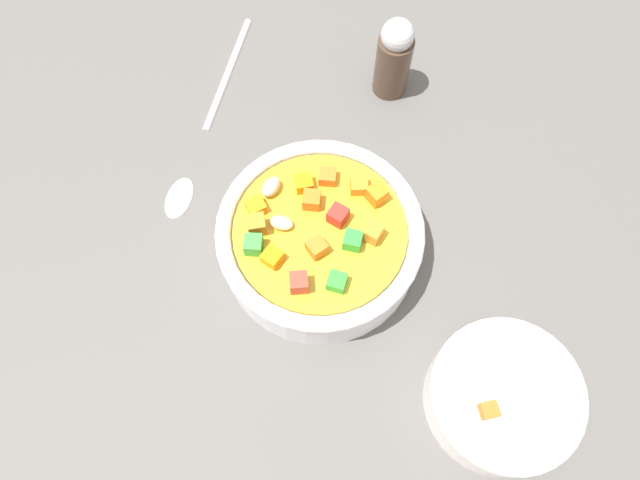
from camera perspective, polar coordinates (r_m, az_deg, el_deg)
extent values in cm
cube|color=#565451|center=(47.15, 0.00, -1.54)|extent=(140.00, 140.00, 2.00)
cylinder|color=white|center=(44.55, 0.00, -0.19)|extent=(15.01, 15.01, 3.64)
torus|color=white|center=(42.56, 0.00, 0.96)|extent=(15.27, 15.27, 1.16)
cylinder|color=gold|center=(42.70, 0.00, 0.88)|extent=(12.72, 12.72, 0.40)
cube|color=red|center=(42.31, 1.75, 2.41)|extent=(1.67, 1.67, 1.30)
cube|color=green|center=(40.50, 1.64, -4.06)|extent=(1.45, 1.45, 1.04)
cube|color=#BE3F2C|center=(40.27, -2.06, -4.15)|extent=(1.49, 1.49, 1.44)
cube|color=green|center=(41.58, 3.18, -0.05)|extent=(1.37, 1.37, 1.22)
cube|color=orange|center=(42.88, -0.82, 3.91)|extent=(1.30, 1.30, 1.25)
cube|color=orange|center=(41.36, -0.70, -0.66)|extent=(1.78, 1.78, 1.16)
ellipsoid|color=#DDB58E|center=(42.44, -3.75, 1.71)|extent=(1.88, 1.34, 0.76)
cube|color=orange|center=(44.00, 0.25, 6.25)|extent=(1.31, 1.31, 0.98)
cube|color=orange|center=(41.26, -4.65, -1.67)|extent=(1.70, 1.70, 1.03)
cube|color=orange|center=(43.06, -6.22, 3.25)|extent=(1.76, 1.76, 0.94)
ellipsoid|color=beige|center=(43.58, -4.78, 5.16)|extent=(1.76, 2.07, 1.15)
cube|color=green|center=(41.55, -6.47, -0.47)|extent=(1.35, 1.35, 1.39)
cube|color=orange|center=(42.11, -6.15, 1.49)|extent=(1.58, 1.58, 1.48)
cube|color=orange|center=(43.67, -1.57, 5.52)|extent=(1.59, 1.59, 1.02)
cube|color=orange|center=(43.66, 3.80, 5.30)|extent=(1.46, 1.46, 1.02)
cube|color=orange|center=(41.90, 5.12, 0.85)|extent=(1.67, 1.67, 1.34)
cube|color=orange|center=(43.21, 5.52, 4.43)|extent=(1.78, 1.78, 1.38)
cylinder|color=silver|center=(55.60, -8.96, 15.86)|extent=(2.07, 12.68, 0.64)
ellipsoid|color=silver|center=(49.17, -13.59, 4.22)|extent=(2.55, 4.06, 0.91)
cylinder|color=white|center=(43.42, 17.16, -14.38)|extent=(10.22, 10.22, 3.19)
torus|color=white|center=(41.72, 17.85, -13.97)|extent=(10.32, 10.32, 0.82)
cube|color=orange|center=(40.82, 16.05, -15.58)|extent=(1.37, 1.37, 1.06)
cylinder|color=#4C3828|center=(52.38, 7.05, 16.46)|extent=(3.02, 3.02, 5.82)
sphere|color=silver|center=(49.70, 7.54, 19.10)|extent=(2.72, 2.72, 2.72)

